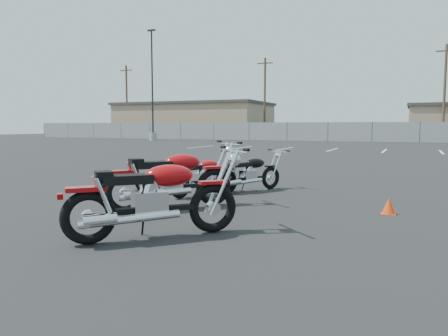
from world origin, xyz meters
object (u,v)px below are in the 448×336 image
at_px(motorcycle_second_black, 250,173).
at_px(motorcycle_third_red, 171,179).
at_px(motorcycle_front_red, 203,176).
at_px(motorcycle_rear_red, 153,198).

xyz_separation_m(motorcycle_second_black, motorcycle_third_red, (-0.54, -2.53, 0.13)).
bearing_deg(motorcycle_second_black, motorcycle_front_red, -128.97).
bearing_deg(motorcycle_front_red, motorcycle_third_red, -83.79).
bearing_deg(motorcycle_third_red, motorcycle_rear_red, -66.15).
distance_m(motorcycle_front_red, motorcycle_third_red, 1.66).
height_order(motorcycle_third_red, motorcycle_rear_red, motorcycle_third_red).
xyz_separation_m(motorcycle_front_red, motorcycle_second_black, (0.72, 0.89, 0.00)).
relative_size(motorcycle_front_red, motorcycle_second_black, 1.02).
bearing_deg(motorcycle_front_red, motorcycle_rear_red, -74.09).
relative_size(motorcycle_third_red, motorcycle_rear_red, 1.06).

